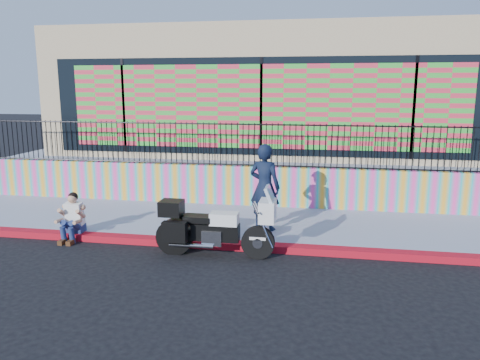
# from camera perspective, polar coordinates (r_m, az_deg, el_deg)

# --- Properties ---
(ground) EXTENTS (90.00, 90.00, 0.00)m
(ground) POSITION_cam_1_polar(r_m,az_deg,el_deg) (10.15, -0.61, -8.38)
(ground) COLOR black
(ground) RESTS_ON ground
(red_curb) EXTENTS (16.00, 0.30, 0.15)m
(red_curb) POSITION_cam_1_polar(r_m,az_deg,el_deg) (10.12, -0.61, -7.98)
(red_curb) COLOR #A50B1C
(red_curb) RESTS_ON ground
(sidewalk) EXTENTS (16.00, 3.00, 0.15)m
(sidewalk) POSITION_cam_1_polar(r_m,az_deg,el_deg) (11.67, 0.89, -5.35)
(sidewalk) COLOR #8E96AB
(sidewalk) RESTS_ON ground
(mural_wall) EXTENTS (16.00, 0.20, 1.10)m
(mural_wall) POSITION_cam_1_polar(r_m,az_deg,el_deg) (13.05, 2.02, -0.73)
(mural_wall) COLOR #FF43A4
(mural_wall) RESTS_ON sidewalk
(metal_fence) EXTENTS (15.80, 0.04, 1.20)m
(metal_fence) POSITION_cam_1_polar(r_m,az_deg,el_deg) (12.86, 2.05, 4.29)
(metal_fence) COLOR black
(metal_fence) RESTS_ON mural_wall
(elevated_platform) EXTENTS (16.00, 10.00, 1.25)m
(elevated_platform) POSITION_cam_1_polar(r_m,az_deg,el_deg) (18.05, 4.29, 2.36)
(elevated_platform) COLOR #8E96AB
(elevated_platform) RESTS_ON ground
(storefront_building) EXTENTS (14.00, 8.06, 4.00)m
(storefront_building) POSITION_cam_1_polar(r_m,az_deg,el_deg) (17.61, 4.34, 10.71)
(storefront_building) COLOR tan
(storefront_building) RESTS_ON elevated_platform
(police_motorcycle) EXTENTS (2.43, 0.80, 1.51)m
(police_motorcycle) POSITION_cam_1_polar(r_m,az_deg,el_deg) (9.57, -3.28, -5.64)
(police_motorcycle) COLOR black
(police_motorcycle) RESTS_ON ground
(police_officer) EXTENTS (0.84, 0.67, 2.01)m
(police_officer) POSITION_cam_1_polar(r_m,az_deg,el_deg) (10.76, 3.03, -0.87)
(police_officer) COLOR black
(police_officer) RESTS_ON sidewalk
(seated_man) EXTENTS (0.54, 0.71, 1.06)m
(seated_man) POSITION_cam_1_polar(r_m,az_deg,el_deg) (11.19, -19.86, -4.77)
(seated_man) COLOR navy
(seated_man) RESTS_ON ground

